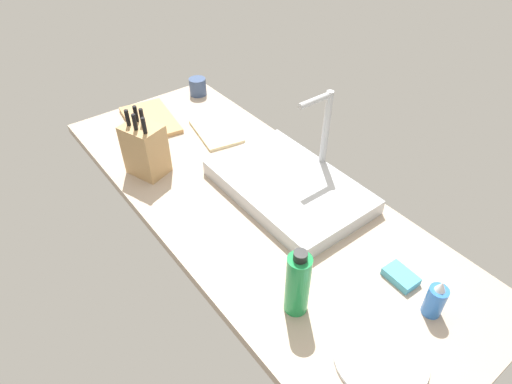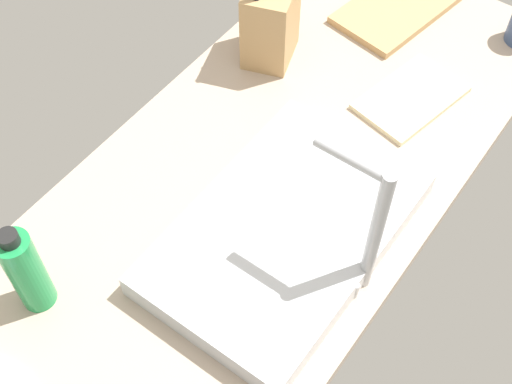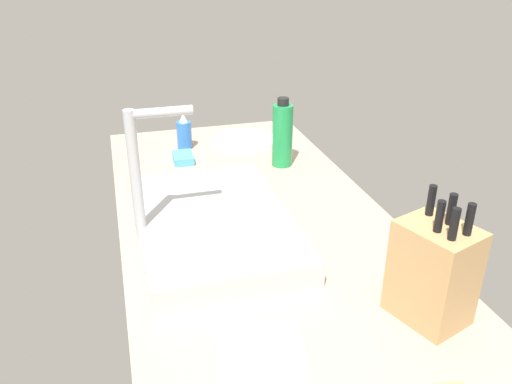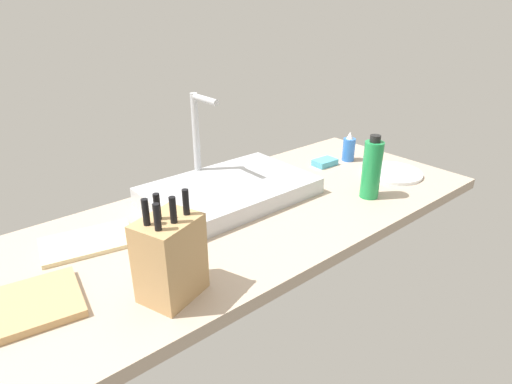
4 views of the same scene
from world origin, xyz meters
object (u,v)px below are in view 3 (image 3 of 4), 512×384
(faucet, at_px, (141,171))
(water_bottle, at_px, (282,135))
(knife_block, at_px, (433,272))
(soap_bottle, at_px, (184,134))
(sink_basin, at_px, (214,224))
(dinner_plate, at_px, (244,140))
(dish_towel, at_px, (263,375))
(dish_sponge, at_px, (183,158))

(faucet, distance_m, water_bottle, 0.58)
(knife_block, distance_m, soap_bottle, 1.02)
(faucet, height_order, water_bottle, faucet)
(knife_block, xyz_separation_m, water_bottle, (0.75, 0.03, 0.00))
(sink_basin, height_order, knife_block, knife_block)
(soap_bottle, height_order, water_bottle, water_bottle)
(knife_block, xyz_separation_m, dinner_plate, (0.98, 0.09, -0.09))
(faucet, height_order, dish_towel, faucet)
(faucet, relative_size, water_bottle, 1.52)
(sink_basin, xyz_separation_m, soap_bottle, (0.58, -0.02, 0.02))
(soap_bottle, relative_size, dish_sponge, 1.32)
(soap_bottle, relative_size, dinner_plate, 0.54)
(soap_bottle, bearing_deg, sink_basin, 177.96)
(dinner_plate, height_order, dish_sponge, dish_sponge)
(water_bottle, height_order, dish_sponge, water_bottle)
(knife_block, xyz_separation_m, dish_sponge, (0.86, 0.32, -0.08))
(sink_basin, xyz_separation_m, water_bottle, (0.36, -0.29, 0.07))
(knife_block, relative_size, dish_sponge, 2.70)
(soap_bottle, bearing_deg, dinner_plate, -88.54)
(sink_basin, height_order, dish_sponge, sink_basin)
(sink_basin, xyz_separation_m, dinner_plate, (0.58, -0.22, -0.02))
(faucet, height_order, knife_block, faucet)
(faucet, distance_m, dish_sponge, 0.53)
(soap_bottle, bearing_deg, dish_sponge, 168.69)
(sink_basin, bearing_deg, dish_sponge, 0.25)
(dinner_plate, bearing_deg, faucet, 147.86)
(water_bottle, bearing_deg, dinner_plate, 15.54)
(water_bottle, bearing_deg, knife_block, -177.57)
(dinner_plate, bearing_deg, dish_sponge, 117.84)
(faucet, bearing_deg, soap_bottle, -16.27)
(dish_sponge, bearing_deg, soap_bottle, -11.31)
(water_bottle, bearing_deg, dish_towel, 159.86)
(faucet, distance_m, dish_towel, 0.50)
(soap_bottle, bearing_deg, faucet, 163.73)
(knife_block, height_order, dish_sponge, knife_block)
(dinner_plate, distance_m, dish_sponge, 0.25)
(water_bottle, xyz_separation_m, dish_towel, (-0.82, 0.30, -0.09))
(dish_sponge, bearing_deg, sink_basin, -179.75)
(dish_sponge, bearing_deg, dinner_plate, -62.16)
(soap_bottle, height_order, dish_sponge, soap_bottle)
(soap_bottle, bearing_deg, dish_towel, 178.04)
(water_bottle, relative_size, dinner_plate, 0.96)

